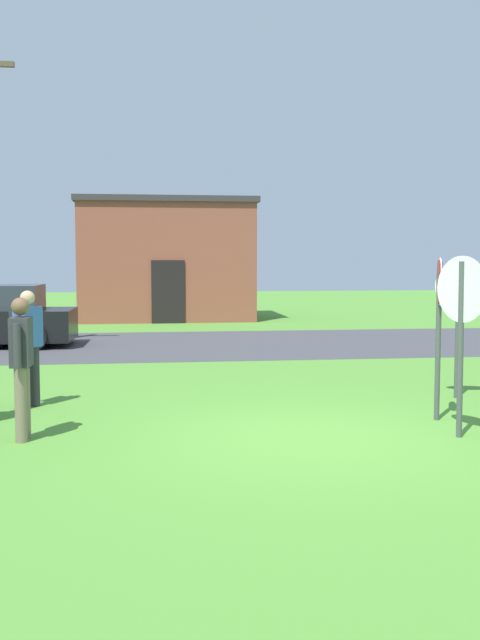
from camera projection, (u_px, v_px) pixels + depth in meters
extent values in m
plane|color=#518E33|center=(305.00, 438.00, 8.80)|extent=(80.00, 80.00, 0.00)
cube|color=#424247|center=(220.00, 344.00, 18.57)|extent=(60.00, 6.40, 0.01)
cube|color=brown|center=(166.00, 262.00, 26.08)|extent=(5.98, 3.55, 4.04)
cube|color=#383333|center=(166.00, 202.00, 25.91)|extent=(6.18, 3.75, 0.20)
cube|color=black|center=(168.00, 292.00, 24.39)|extent=(1.10, 0.08, 2.10)
cylinder|color=black|center=(33.00, 337.00, 17.23)|extent=(0.65, 0.24, 0.64)
cylinder|color=black|center=(46.00, 329.00, 19.02)|extent=(0.65, 0.24, 0.64)
cylinder|color=#474C4C|center=(458.00, 332.00, 11.28)|extent=(0.09, 0.09, 2.03)
cylinder|color=white|center=(459.00, 286.00, 11.22)|extent=(0.67, 0.24, 0.70)
cylinder|color=red|center=(459.00, 286.00, 11.23)|extent=(0.62, 0.23, 0.65)
cylinder|color=#474C4C|center=(438.00, 341.00, 9.71)|extent=(0.09, 0.09, 2.10)
cylinder|color=white|center=(440.00, 282.00, 9.64)|extent=(0.20, 0.60, 0.63)
cylinder|color=red|center=(439.00, 282.00, 9.64)|extent=(0.19, 0.56, 0.58)
cylinder|color=#474C4C|center=(460.00, 350.00, 8.76)|extent=(0.11, 0.10, 2.11)
cylinder|color=white|center=(462.00, 289.00, 8.70)|extent=(0.32, 0.74, 0.79)
cylinder|color=red|center=(463.00, 289.00, 8.71)|extent=(0.30, 0.69, 0.74)
cylinder|color=#2D2D33|center=(35.00, 376.00, 10.67)|extent=(0.14, 0.14, 0.88)
cylinder|color=#2D2D33|center=(24.00, 378.00, 10.47)|extent=(0.14, 0.14, 0.88)
cube|color=#3860B7|center=(28.00, 327.00, 10.51)|extent=(0.39, 0.42, 0.58)
cylinder|color=#3860B7|center=(40.00, 327.00, 10.72)|extent=(0.09, 0.09, 0.52)
cylinder|color=#3860B7|center=(16.00, 330.00, 10.30)|extent=(0.09, 0.09, 0.52)
sphere|color=tan|center=(27.00, 298.00, 10.47)|extent=(0.21, 0.21, 0.21)
cube|color=#232328|center=(19.00, 325.00, 10.59)|extent=(0.26, 0.29, 0.40)
cylinder|color=#7A6B56|center=(24.00, 401.00, 8.78)|extent=(0.14, 0.14, 0.88)
cylinder|color=#7A6B56|center=(21.00, 405.00, 8.57)|extent=(0.14, 0.14, 0.88)
cube|color=#333338|center=(21.00, 342.00, 8.61)|extent=(0.23, 0.37, 0.58)
cylinder|color=#333338|center=(25.00, 341.00, 8.85)|extent=(0.09, 0.09, 0.52)
cylinder|color=#333338|center=(17.00, 346.00, 8.38)|extent=(0.09, 0.09, 0.52)
sphere|color=brown|center=(20.00, 306.00, 8.58)|extent=(0.21, 0.21, 0.21)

